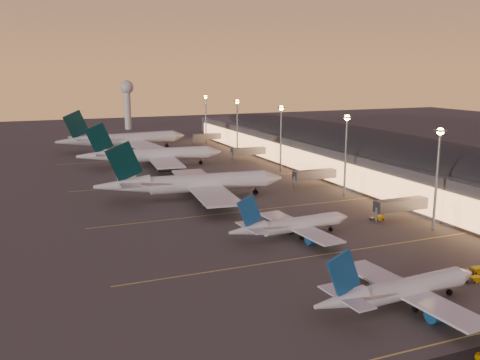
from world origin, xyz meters
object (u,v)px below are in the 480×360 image
airliner_wide_mid (152,155)px  baggage_tug_b (475,271)px  airliner_narrow_south (400,290)px  baggage_tug_a (473,279)px  airliner_narrow_north (292,225)px  radar_tower (127,96)px  baggage_tug_c (377,218)px  airliner_wide_near (193,184)px  airliner_wide_far (124,140)px

airliner_wide_mid → baggage_tug_b: 144.26m
airliner_narrow_south → baggage_tug_a: size_ratio=10.16×
airliner_narrow_north → airliner_wide_mid: airliner_wide_mid is taller
radar_tower → airliner_narrow_south: bearing=-92.2°
airliner_narrow_south → airliner_narrow_north: airliner_narrow_south is taller
airliner_wide_mid → baggage_tug_c: 108.28m
airliner_narrow_north → baggage_tug_a: airliner_narrow_north is taller
baggage_tug_b → airliner_wide_near: bearing=115.3°
airliner_narrow_north → airliner_wide_near: airliner_wide_near is taller
airliner_narrow_north → baggage_tug_b: bearing=-60.5°
airliner_narrow_north → airliner_wide_near: bearing=97.7°
airliner_narrow_north → baggage_tug_a: bearing=-67.0°
airliner_wide_far → airliner_wide_mid: bearing=-94.7°
radar_tower → baggage_tug_a: (9.46, -289.18, -21.42)m
airliner_narrow_south → baggage_tug_c: 54.95m
airliner_wide_mid → baggage_tug_b: airliner_wide_mid is taller
baggage_tug_c → airliner_wide_near: bearing=136.7°
baggage_tug_b → airliner_wide_far: bearing=103.2°
radar_tower → baggage_tug_b: (13.13, -286.01, -21.34)m
airliner_narrow_north → airliner_wide_near: size_ratio=0.56×
airliner_wide_far → airliner_narrow_south: bearing=-94.4°
airliner_wide_mid → radar_tower: (18.47, 145.32, 16.95)m
radar_tower → baggage_tug_a: 290.13m
airliner_wide_near → baggage_tug_a: (29.24, -84.11, -4.45)m
airliner_narrow_north → baggage_tug_c: (28.62, 4.85, -2.58)m
airliner_wide_far → baggage_tug_a: bearing=-88.4°
airliner_narrow_south → baggage_tug_a: 21.12m
airliner_narrow_south → baggage_tug_b: 25.37m
airliner_narrow_south → radar_tower: size_ratio=1.06×
airliner_narrow_south → baggage_tug_a: (20.61, 3.71, -2.72)m
airliner_wide_far → baggage_tug_b: airliner_wide_far is taller
airliner_wide_far → radar_tower: (20.63, 95.19, 16.47)m
airliner_wide_near → airliner_wide_mid: size_ratio=1.00×
airliner_narrow_north → baggage_tug_c: airliner_narrow_north is taller
airliner_narrow_south → airliner_wide_mid: bearing=89.1°
airliner_narrow_north → baggage_tug_b: 41.32m
airliner_wide_near → radar_tower: 206.72m
airliner_wide_mid → baggage_tug_a: airliner_wide_mid is taller
radar_tower → baggage_tug_b: 287.10m
radar_tower → baggage_tug_b: size_ratio=8.08×
radar_tower → airliner_narrow_north: bearing=-92.2°
radar_tower → baggage_tug_b: radar_tower is taller
airliner_narrow_south → airliner_wide_mid: airliner_wide_mid is taller
baggage_tug_c → airliner_narrow_north: bearing=-166.4°
airliner_narrow_south → airliner_wide_near: (-8.62, 87.82, 1.74)m
airliner_narrow_south → airliner_wide_far: airliner_wide_far is taller
airliner_wide_mid → baggage_tug_b: size_ratio=14.85×
airliner_wide_mid → baggage_tug_c: bearing=-64.8°
airliner_wide_mid → baggage_tug_c: size_ratio=16.08×
airliner_narrow_south → airliner_narrow_north: 41.17m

